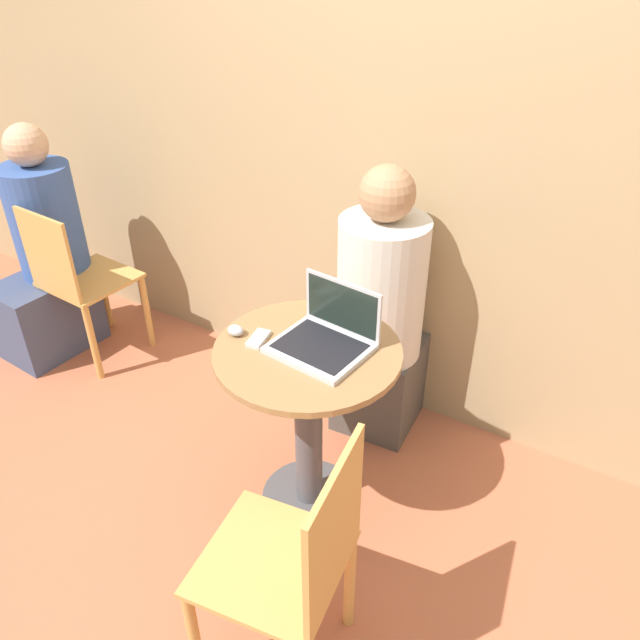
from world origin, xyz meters
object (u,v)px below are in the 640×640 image
at_px(laptop, 326,336).
at_px(chair_empty, 294,567).
at_px(cell_phone, 258,339).
at_px(person_seated, 384,325).

distance_m(laptop, chair_empty, 0.76).
bearing_deg(cell_phone, person_seated, 72.95).
bearing_deg(person_seated, cell_phone, -107.05).
height_order(laptop, cell_phone, laptop).
relative_size(laptop, cell_phone, 2.96).
bearing_deg(laptop, person_seated, 92.80).
relative_size(cell_phone, chair_empty, 0.13).
xyz_separation_m(laptop, cell_phone, (-0.22, -0.09, -0.03)).
height_order(chair_empty, person_seated, person_seated).
bearing_deg(laptop, chair_empty, -67.17).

